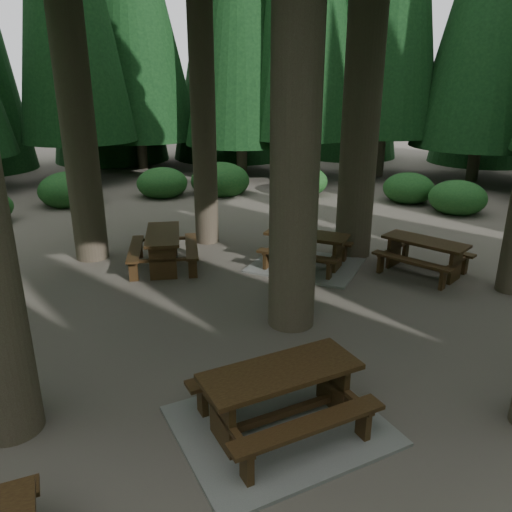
# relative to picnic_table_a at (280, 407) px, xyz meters

# --- Properties ---
(ground) EXTENTS (80.00, 80.00, 0.00)m
(ground) POSITION_rel_picnic_table_a_xyz_m (-0.65, 2.77, -0.31)
(ground) COLOR #534A43
(ground) RESTS_ON ground
(picnic_table_a) EXTENTS (3.30, 3.14, 0.87)m
(picnic_table_a) POSITION_rel_picnic_table_a_xyz_m (0.00, 0.00, 0.00)
(picnic_table_a) COLOR gray
(picnic_table_a) RESTS_ON ground
(picnic_table_b) EXTENTS (1.96, 2.26, 0.86)m
(picnic_table_b) POSITION_rel_picnic_table_a_xyz_m (-2.87, 5.70, 0.26)
(picnic_table_b) COLOR black
(picnic_table_b) RESTS_ON ground
(picnic_table_c) EXTENTS (3.02, 2.78, 0.83)m
(picnic_table_c) POSITION_rel_picnic_table_a_xyz_m (0.53, 5.96, -0.02)
(picnic_table_c) COLOR gray
(picnic_table_c) RESTS_ON ground
(picnic_table_d) EXTENTS (2.39, 2.34, 0.81)m
(picnic_table_d) POSITION_rel_picnic_table_a_xyz_m (3.22, 5.68, 0.22)
(picnic_table_d) COLOR black
(picnic_table_d) RESTS_ON ground
(shrub_ring) EXTENTS (23.86, 24.64, 1.49)m
(shrub_ring) POSITION_rel_picnic_table_a_xyz_m (0.06, 3.52, 0.09)
(shrub_ring) COLOR #1B5121
(shrub_ring) RESTS_ON ground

